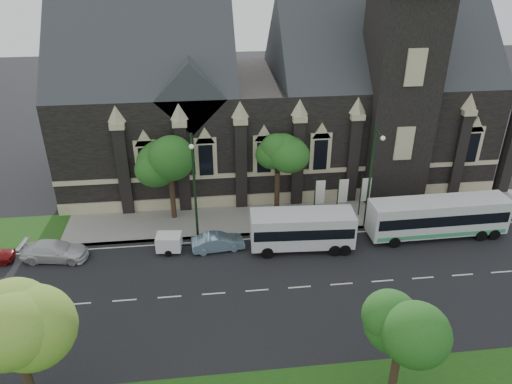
{
  "coord_description": "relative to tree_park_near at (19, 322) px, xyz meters",
  "views": [
    {
      "loc": [
        -3.14,
        -26.28,
        21.59
      ],
      "look_at": [
        0.63,
        6.0,
        4.54
      ],
      "focal_mm": 33.93,
      "sensor_mm": 36.0,
      "label": 1
    }
  ],
  "objects": [
    {
      "name": "tree_park_east",
      "position": [
        17.95,
        -0.55,
        -1.8
      ],
      "size": [
        3.4,
        3.4,
        6.28
      ],
      "color": "black",
      "rests_on": "ground"
    },
    {
      "name": "ground",
      "position": [
        11.77,
        8.77,
        -6.42
      ],
      "size": [
        160.0,
        160.0,
        0.0
      ],
      "primitive_type": "plane",
      "color": "black",
      "rests_on": "ground"
    },
    {
      "name": "shuttle_bus",
      "position": [
        15.87,
        13.61,
        -4.65
      ],
      "size": [
        8.08,
        3.15,
        3.07
      ],
      "rotation": [
        0.0,
        0.0,
        -0.05
      ],
      "color": "silver",
      "rests_on": "ground"
    },
    {
      "name": "car_far_white",
      "position": [
        -2.98,
        14.27,
        -5.7
      ],
      "size": [
        5.18,
        2.67,
        1.44
      ],
      "primitive_type": "imported",
      "rotation": [
        0.0,
        0.0,
        1.43
      ],
      "color": "silver",
      "rests_on": "ground"
    },
    {
      "name": "tour_coach",
      "position": [
        27.05,
        14.02,
        -4.63
      ],
      "size": [
        11.24,
        2.77,
        3.27
      ],
      "rotation": [
        0.0,
        0.0,
        0.02
      ],
      "color": "silver",
      "rests_on": "ground"
    },
    {
      "name": "banner_flag_left",
      "position": [
        18.06,
        17.77,
        -4.03
      ],
      "size": [
        0.9,
        0.1,
        4.0
      ],
      "color": "black",
      "rests_on": "ground"
    },
    {
      "name": "street_lamp_near",
      "position": [
        21.77,
        15.86,
        -1.3
      ],
      "size": [
        0.36,
        1.88,
        9.0
      ],
      "color": "black",
      "rests_on": "ground"
    },
    {
      "name": "street_lamp_mid",
      "position": [
        7.77,
        15.86,
        -1.3
      ],
      "size": [
        0.36,
        1.88,
        9.0
      ],
      "color": "black",
      "rests_on": "ground"
    },
    {
      "name": "sidewalk",
      "position": [
        11.77,
        18.27,
        -6.34
      ],
      "size": [
        80.0,
        5.0,
        0.15
      ],
      "primitive_type": "cube",
      "color": "gray",
      "rests_on": "ground"
    },
    {
      "name": "sedan",
      "position": [
        9.34,
        14.1,
        -5.74
      ],
      "size": [
        4.21,
        1.86,
        1.34
      ],
      "primitive_type": "imported",
      "rotation": [
        0.0,
        0.0,
        1.68
      ],
      "color": "#7E9EB7",
      "rests_on": "ground"
    },
    {
      "name": "banner_flag_right",
      "position": [
        22.06,
        17.77,
        -4.03
      ],
      "size": [
        0.9,
        0.1,
        4.0
      ],
      "color": "black",
      "rests_on": "ground"
    },
    {
      "name": "banner_flag_center",
      "position": [
        20.06,
        17.77,
        -4.03
      ],
      "size": [
        0.9,
        0.1,
        4.0
      ],
      "color": "black",
      "rests_on": "ground"
    },
    {
      "name": "museum",
      "position": [
        16.89,
        27.55,
        1.75
      ],
      "size": [
        40.0,
        17.7,
        29.9
      ],
      "color": "black",
      "rests_on": "ground"
    },
    {
      "name": "box_trailer",
      "position": [
        5.57,
        14.28,
        -5.59
      ],
      "size": [
        2.79,
        1.65,
        1.46
      ],
      "rotation": [
        0.0,
        0.0,
        -0.1
      ],
      "color": "white",
      "rests_on": "ground"
    },
    {
      "name": "tree_walk_right",
      "position": [
        14.98,
        19.48,
        -0.6
      ],
      "size": [
        4.08,
        4.08,
        7.8
      ],
      "color": "black",
      "rests_on": "ground"
    },
    {
      "name": "tree_park_near",
      "position": [
        0.0,
        0.0,
        0.0
      ],
      "size": [
        4.42,
        4.42,
        8.56
      ],
      "color": "black",
      "rests_on": "ground"
    },
    {
      "name": "tree_walk_left",
      "position": [
        5.97,
        19.47,
        -0.68
      ],
      "size": [
        3.91,
        3.91,
        7.64
      ],
      "color": "black",
      "rests_on": "ground"
    }
  ]
}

